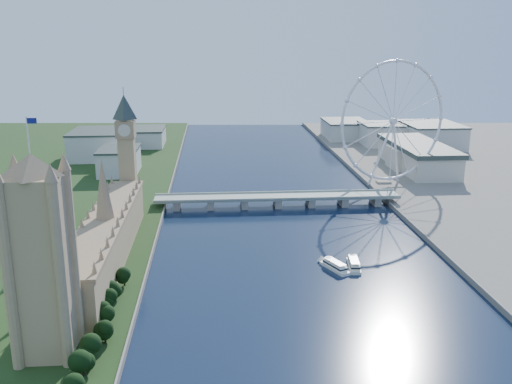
{
  "coord_description": "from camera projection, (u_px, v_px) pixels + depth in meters",
  "views": [
    {
      "loc": [
        -56.6,
        -190.9,
        146.53
      ],
      "look_at": [
        -26.23,
        210.0,
        37.97
      ],
      "focal_mm": 40.0,
      "sensor_mm": 36.0,
      "label": 1
    }
  ],
  "objects": [
    {
      "name": "big_ben",
      "position": [
        126.0,
        139.0,
        467.04
      ],
      "size": [
        20.02,
        20.02,
        110.0
      ],
      "color": "tan",
      "rests_on": "ground"
    },
    {
      "name": "westminster_bridge",
      "position": [
        277.0,
        199.0,
        513.17
      ],
      "size": [
        220.0,
        22.0,
        9.5
      ],
      "color": "gray",
      "rests_on": "ground"
    },
    {
      "name": "parliament_range",
      "position": [
        107.0,
        239.0,
        375.6
      ],
      "size": [
        24.0,
        200.0,
        70.0
      ],
      "color": "tan",
      "rests_on": "ground"
    },
    {
      "name": "london_eye",
      "position": [
        393.0,
        122.0,
        559.07
      ],
      "size": [
        113.6,
        39.12,
        124.3
      ],
      "color": "silver",
      "rests_on": "ground"
    },
    {
      "name": "tour_boat_near",
      "position": [
        335.0,
        269.0,
        373.76
      ],
      "size": [
        18.26,
        28.81,
        6.25
      ],
      "primitive_type": null,
      "rotation": [
        0.0,
        0.0,
        0.42
      ],
      "color": "white",
      "rests_on": "ground"
    },
    {
      "name": "tree_row",
      "position": [
        95.0,
        345.0,
        263.58
      ],
      "size": [
        8.87,
        168.87,
        21.4
      ],
      "color": "black",
      "rests_on": "ground"
    },
    {
      "name": "victoria_tower",
      "position": [
        40.0,
        251.0,
        255.0
      ],
      "size": [
        28.16,
        28.16,
        112.0
      ],
      "color": "tan",
      "rests_on": "ground"
    },
    {
      "name": "city_skyline",
      "position": [
        285.0,
        138.0,
        763.71
      ],
      "size": [
        505.0,
        280.0,
        32.0
      ],
      "color": "beige",
      "rests_on": "ground"
    },
    {
      "name": "tour_boat_far",
      "position": [
        354.0,
        267.0,
        377.14
      ],
      "size": [
        10.84,
        29.63,
        6.39
      ],
      "primitive_type": null,
      "rotation": [
        0.0,
        0.0,
        -0.12
      ],
      "color": "beige",
      "rests_on": "ground"
    },
    {
      "name": "county_hall",
      "position": [
        416.0,
        171.0,
        652.81
      ],
      "size": [
        54.0,
        144.0,
        35.0
      ],
      "primitive_type": null,
      "color": "beige",
      "rests_on": "ground"
    }
  ]
}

